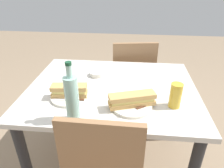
{
  "coord_description": "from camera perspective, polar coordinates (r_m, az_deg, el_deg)",
  "views": [
    {
      "loc": [
        -0.12,
        1.16,
        1.4
      ],
      "look_at": [
        0.0,
        0.0,
        0.76
      ],
      "focal_mm": 33.35,
      "sensor_mm": 36.0,
      "label": 1
    }
  ],
  "objects": [
    {
      "name": "baguette_sandwich_far",
      "position": [
        1.23,
        -11.63,
        -1.74
      ],
      "size": [
        0.21,
        0.09,
        0.07
      ],
      "color": "tan",
      "rests_on": "plate_far"
    },
    {
      "name": "ground_plane",
      "position": [
        1.82,
        -0.0,
        -21.39
      ],
      "size": [
        8.0,
        8.0,
        0.0
      ],
      "primitive_type": "plane",
      "color": "#8C755B"
    },
    {
      "name": "plate_near",
      "position": [
        1.15,
        5.42,
        -5.98
      ],
      "size": [
        0.22,
        0.22,
        0.01
      ],
      "primitive_type": "cylinder",
      "color": "silver",
      "rests_on": "dining_table"
    },
    {
      "name": "dining_table",
      "position": [
        1.4,
        -0.0,
        -4.84
      ],
      "size": [
        1.07,
        0.85,
        0.74
      ],
      "color": "beige",
      "rests_on": "ground"
    },
    {
      "name": "chair_near",
      "position": [
        2.0,
        5.56,
        1.89
      ],
      "size": [
        0.45,
        0.45,
        0.87
      ],
      "color": "#936B47",
      "rests_on": "ground"
    },
    {
      "name": "water_bottle",
      "position": [
        1.0,
        -10.91,
        -3.91
      ],
      "size": [
        0.07,
        0.07,
        0.31
      ],
      "color": "#99C6B7",
      "rests_on": "dining_table"
    },
    {
      "name": "knife_far",
      "position": [
        1.2,
        -11.36,
        -4.23
      ],
      "size": [
        0.18,
        0.02,
        0.01
      ],
      "color": "silver",
      "rests_on": "plate_far"
    },
    {
      "name": "olive_bowl",
      "position": [
        1.48,
        -4.13,
        2.88
      ],
      "size": [
        0.11,
        0.11,
        0.03
      ],
      "primitive_type": "cylinder",
      "color": "silver",
      "rests_on": "dining_table"
    },
    {
      "name": "knife_near",
      "position": [
        1.11,
        6.69,
        -6.79
      ],
      "size": [
        0.16,
        0.11,
        0.01
      ],
      "color": "silver",
      "rests_on": "plate_near"
    },
    {
      "name": "baguette_sandwich_near",
      "position": [
        1.13,
        5.51,
        -4.24
      ],
      "size": [
        0.26,
        0.14,
        0.07
      ],
      "color": "tan",
      "rests_on": "plate_near"
    },
    {
      "name": "beer_glass",
      "position": [
        1.17,
        17.02,
        -3.04
      ],
      "size": [
        0.06,
        0.06,
        0.14
      ],
      "primitive_type": "cylinder",
      "color": "gold",
      "rests_on": "dining_table"
    },
    {
      "name": "plate_far",
      "position": [
        1.25,
        -11.45,
        -3.38
      ],
      "size": [
        0.22,
        0.22,
        0.01
      ],
      "primitive_type": "cylinder",
      "color": "silver",
      "rests_on": "dining_table"
    }
  ]
}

